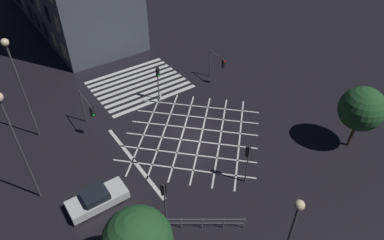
{
  "coord_description": "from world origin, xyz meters",
  "views": [
    {
      "loc": [
        13.33,
        18.98,
        20.39
      ],
      "look_at": [
        0.0,
        0.0,
        1.65
      ],
      "focal_mm": 32.0,
      "sensor_mm": 36.0,
      "label": 1
    }
  ],
  "objects_px": {
    "traffic_light_ne_cross": "(164,195)",
    "traffic_light_median_south": "(158,77)",
    "street_lamp_west": "(14,68)",
    "street_tree_near": "(362,109)",
    "traffic_light_median_north": "(247,157)",
    "waiting_car": "(97,199)",
    "street_lamp_east": "(289,239)",
    "street_lamp_far": "(9,123)",
    "traffic_light_sw_cross": "(218,63)",
    "traffic_light_se_cross": "(88,108)"
  },
  "relations": [
    {
      "from": "traffic_light_median_north",
      "to": "street_lamp_west",
      "type": "distance_m",
      "value": 19.09
    },
    {
      "from": "traffic_light_ne_cross",
      "to": "traffic_light_median_south",
      "type": "bearing_deg",
      "value": -29.18
    },
    {
      "from": "waiting_car",
      "to": "street_lamp_far",
      "type": "bearing_deg",
      "value": 135.24
    },
    {
      "from": "waiting_car",
      "to": "street_lamp_east",
      "type": "bearing_deg",
      "value": -64.5
    },
    {
      "from": "traffic_light_se_cross",
      "to": "street_tree_near",
      "type": "relative_size",
      "value": 0.6
    },
    {
      "from": "traffic_light_sw_cross",
      "to": "street_tree_near",
      "type": "bearing_deg",
      "value": 11.32
    },
    {
      "from": "traffic_light_median_south",
      "to": "street_tree_near",
      "type": "height_order",
      "value": "street_tree_near"
    },
    {
      "from": "traffic_light_se_cross",
      "to": "waiting_car",
      "type": "height_order",
      "value": "traffic_light_se_cross"
    },
    {
      "from": "street_lamp_far",
      "to": "waiting_car",
      "type": "xyz_separation_m",
      "value": [
        -3.22,
        3.2,
        -6.37
      ]
    },
    {
      "from": "street_lamp_east",
      "to": "street_lamp_west",
      "type": "height_order",
      "value": "street_lamp_west"
    },
    {
      "from": "street_lamp_east",
      "to": "traffic_light_ne_cross",
      "type": "bearing_deg",
      "value": -73.14
    },
    {
      "from": "traffic_light_ne_cross",
      "to": "traffic_light_sw_cross",
      "type": "bearing_deg",
      "value": -49.47
    },
    {
      "from": "traffic_light_sw_cross",
      "to": "waiting_car",
      "type": "bearing_deg",
      "value": -65.13
    },
    {
      "from": "traffic_light_ne_cross",
      "to": "street_tree_near",
      "type": "distance_m",
      "value": 17.25
    },
    {
      "from": "traffic_light_ne_cross",
      "to": "street_lamp_west",
      "type": "relative_size",
      "value": 0.41
    },
    {
      "from": "waiting_car",
      "to": "traffic_light_median_north",
      "type": "bearing_deg",
      "value": -23.41
    },
    {
      "from": "traffic_light_median_north",
      "to": "waiting_car",
      "type": "height_order",
      "value": "traffic_light_median_north"
    },
    {
      "from": "street_tree_near",
      "to": "traffic_light_ne_cross",
      "type": "bearing_deg",
      "value": -8.48
    },
    {
      "from": "street_lamp_west",
      "to": "waiting_car",
      "type": "bearing_deg",
      "value": 97.32
    },
    {
      "from": "traffic_light_ne_cross",
      "to": "street_lamp_far",
      "type": "relative_size",
      "value": 0.42
    },
    {
      "from": "traffic_light_sw_cross",
      "to": "waiting_car",
      "type": "xyz_separation_m",
      "value": [
        17.36,
        8.05,
        -1.72
      ]
    },
    {
      "from": "traffic_light_median_north",
      "to": "street_lamp_west",
      "type": "xyz_separation_m",
      "value": [
        11.47,
        -14.63,
        4.3
      ]
    },
    {
      "from": "traffic_light_median_south",
      "to": "traffic_light_sw_cross",
      "type": "bearing_deg",
      "value": 84.65
    },
    {
      "from": "traffic_light_median_north",
      "to": "street_lamp_east",
      "type": "xyz_separation_m",
      "value": [
        4.53,
        7.4,
        3.18
      ]
    },
    {
      "from": "traffic_light_ne_cross",
      "to": "traffic_light_median_south",
      "type": "relative_size",
      "value": 1.02
    },
    {
      "from": "traffic_light_median_south",
      "to": "street_lamp_west",
      "type": "height_order",
      "value": "street_lamp_west"
    },
    {
      "from": "traffic_light_ne_cross",
      "to": "street_tree_near",
      "type": "relative_size",
      "value": 0.67
    },
    {
      "from": "traffic_light_ne_cross",
      "to": "street_lamp_east",
      "type": "xyz_separation_m",
      "value": [
        -2.36,
        7.8,
        3.07
      ]
    },
    {
      "from": "traffic_light_median_south",
      "to": "street_lamp_far",
      "type": "height_order",
      "value": "street_lamp_far"
    },
    {
      "from": "traffic_light_sw_cross",
      "to": "traffic_light_se_cross",
      "type": "distance_m",
      "value": 14.46
    },
    {
      "from": "traffic_light_se_cross",
      "to": "street_lamp_far",
      "type": "xyz_separation_m",
      "value": [
        6.13,
        4.81,
        4.44
      ]
    },
    {
      "from": "street_lamp_west",
      "to": "traffic_light_sw_cross",
      "type": "bearing_deg",
      "value": 173.32
    },
    {
      "from": "traffic_light_median_north",
      "to": "traffic_light_se_cross",
      "type": "relative_size",
      "value": 1.06
    },
    {
      "from": "waiting_car",
      "to": "street_lamp_west",
      "type": "bearing_deg",
      "value": 97.32
    },
    {
      "from": "traffic_light_sw_cross",
      "to": "street_tree_near",
      "type": "distance_m",
      "value": 14.96
    },
    {
      "from": "traffic_light_median_north",
      "to": "waiting_car",
      "type": "bearing_deg",
      "value": 66.59
    },
    {
      "from": "waiting_car",
      "to": "traffic_light_se_cross",
      "type": "bearing_deg",
      "value": 70.06
    },
    {
      "from": "street_lamp_far",
      "to": "traffic_light_ne_cross",
      "type": "bearing_deg",
      "value": 132.02
    },
    {
      "from": "street_lamp_west",
      "to": "street_tree_near",
      "type": "bearing_deg",
      "value": 142.16
    },
    {
      "from": "traffic_light_median_south",
      "to": "street_lamp_west",
      "type": "relative_size",
      "value": 0.4
    },
    {
      "from": "street_lamp_west",
      "to": "street_lamp_far",
      "type": "distance_m",
      "value": 7.3
    },
    {
      "from": "traffic_light_ne_cross",
      "to": "traffic_light_se_cross",
      "type": "distance_m",
      "value": 12.02
    },
    {
      "from": "street_lamp_east",
      "to": "waiting_car",
      "type": "distance_m",
      "value": 14.06
    },
    {
      "from": "traffic_light_ne_cross",
      "to": "traffic_light_median_south",
      "type": "distance_m",
      "value": 14.56
    },
    {
      "from": "traffic_light_ne_cross",
      "to": "street_lamp_east",
      "type": "height_order",
      "value": "street_lamp_east"
    },
    {
      "from": "street_lamp_far",
      "to": "waiting_car",
      "type": "bearing_deg",
      "value": 135.24
    },
    {
      "from": "street_lamp_east",
      "to": "street_lamp_far",
      "type": "xyz_separation_m",
      "value": [
        8.85,
        -14.99,
        1.19
      ]
    },
    {
      "from": "traffic_light_ne_cross",
      "to": "traffic_light_median_south",
      "type": "height_order",
      "value": "traffic_light_ne_cross"
    },
    {
      "from": "traffic_light_ne_cross",
      "to": "traffic_light_median_north",
      "type": "distance_m",
      "value": 6.9
    },
    {
      "from": "traffic_light_median_south",
      "to": "street_tree_near",
      "type": "relative_size",
      "value": 0.65
    }
  ]
}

